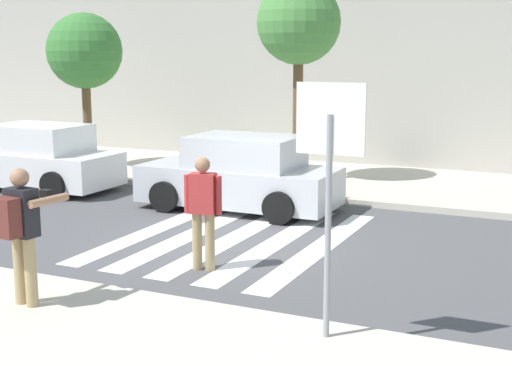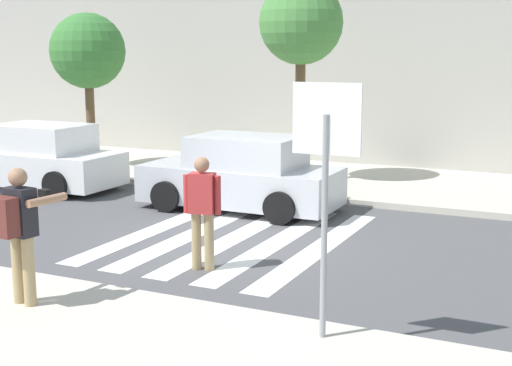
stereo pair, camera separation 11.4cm
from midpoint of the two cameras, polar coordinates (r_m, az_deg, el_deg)
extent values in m
plane|color=#4C4C4F|center=(12.48, -2.39, -4.61)|extent=(120.00, 120.00, 0.00)
cube|color=beige|center=(17.89, 6.39, 0.19)|extent=(60.00, 4.80, 0.14)
cube|color=#ADA89E|center=(21.84, 10.34, 12.24)|extent=(56.00, 4.00, 7.95)
cube|color=silver|center=(13.43, -8.10, -3.60)|extent=(0.44, 5.20, 0.01)
cube|color=silver|center=(13.02, -5.13, -3.98)|extent=(0.44, 5.20, 0.01)
cube|color=silver|center=(12.66, -1.98, -4.38)|extent=(0.44, 5.20, 0.01)
cube|color=silver|center=(12.33, 1.36, -4.78)|extent=(0.44, 5.20, 0.01)
cube|color=silver|center=(12.05, 4.87, -5.18)|extent=(0.44, 5.20, 0.01)
cylinder|color=gray|center=(7.72, 5.36, -3.65)|extent=(0.07, 0.07, 2.46)
cube|color=white|center=(7.53, 5.55, 5.13)|extent=(0.76, 0.03, 0.76)
cube|color=red|center=(7.55, 5.59, 5.14)|extent=(0.66, 0.02, 0.66)
cylinder|color=tan|center=(9.42, -18.71, -6.56)|extent=(0.15, 0.15, 0.88)
cylinder|color=tan|center=(9.27, -17.92, -6.78)|extent=(0.15, 0.15, 0.88)
cube|color=black|center=(9.16, -18.58, -2.24)|extent=(0.41, 0.28, 0.60)
sphere|color=#A37556|center=(9.08, -18.74, 0.41)|extent=(0.23, 0.23, 0.23)
cylinder|color=#A37556|center=(9.45, -18.54, -1.02)|extent=(0.17, 0.59, 0.10)
cylinder|color=#A37556|center=(9.09, -16.60, -1.35)|extent=(0.17, 0.59, 0.10)
cube|color=black|center=(9.38, -16.77, -0.81)|extent=(0.15, 0.12, 0.10)
cube|color=#5B2823|center=(9.02, -19.69, -2.62)|extent=(0.34, 0.24, 0.48)
cylinder|color=tan|center=(10.78, -5.03, -4.66)|extent=(0.15, 0.15, 0.88)
cylinder|color=tan|center=(10.73, -4.01, -4.72)|extent=(0.15, 0.15, 0.88)
cube|color=#B73333|center=(10.59, -4.58, -0.82)|extent=(0.42, 0.31, 0.60)
sphere|color=#A37556|center=(10.51, -4.62, 1.48)|extent=(0.23, 0.23, 0.23)
cylinder|color=#B73333|center=(10.66, -5.81, -0.87)|extent=(0.10, 0.10, 0.58)
cylinder|color=#B73333|center=(10.52, -3.33, -0.99)|extent=(0.10, 0.10, 0.58)
cube|color=white|center=(17.83, -17.43, 1.23)|extent=(4.10, 1.70, 0.76)
cube|color=white|center=(17.64, -17.19, 3.45)|extent=(2.20, 1.56, 0.64)
cube|color=slate|center=(18.37, -19.69, 3.57)|extent=(0.10, 1.50, 0.54)
cube|color=slate|center=(17.01, -14.75, 3.33)|extent=(0.10, 1.50, 0.51)
cylinder|color=black|center=(19.33, -18.52, 1.23)|extent=(0.64, 0.22, 0.64)
cylinder|color=black|center=(16.40, -16.07, -0.21)|extent=(0.64, 0.22, 0.64)
cylinder|color=black|center=(17.70, -12.50, 0.72)|extent=(0.64, 0.22, 0.64)
cube|color=#B7BABF|center=(14.79, -1.61, -0.11)|extent=(4.10, 1.70, 0.76)
cube|color=#B7BABF|center=(14.61, -1.10, 2.54)|extent=(2.20, 1.56, 0.64)
cube|color=slate|center=(15.10, -4.76, 2.77)|extent=(0.10, 1.50, 0.54)
cube|color=slate|center=(14.22, 2.42, 2.31)|extent=(0.10, 1.50, 0.51)
cylinder|color=black|center=(14.71, -7.53, -1.09)|extent=(0.64, 0.22, 0.64)
cylinder|color=black|center=(16.15, -4.32, 0.01)|extent=(0.64, 0.22, 0.64)
cylinder|color=black|center=(13.55, 1.62, -2.00)|extent=(0.64, 0.22, 0.64)
cylinder|color=black|center=(15.10, 4.15, -0.73)|extent=(0.64, 0.22, 0.64)
cylinder|color=brown|center=(19.89, -13.49, 4.87)|extent=(0.24, 0.24, 2.52)
sphere|color=#387533|center=(19.81, -13.73, 10.24)|extent=(2.01, 2.01, 2.01)
cylinder|color=brown|center=(17.16, 3.16, 5.41)|extent=(0.24, 0.24, 3.18)
sphere|color=#47843D|center=(17.11, 3.24, 12.72)|extent=(1.98, 1.98, 1.98)
camera|label=1|loc=(0.06, -90.28, -0.05)|focal=50.00mm
camera|label=2|loc=(0.06, 89.72, 0.05)|focal=50.00mm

